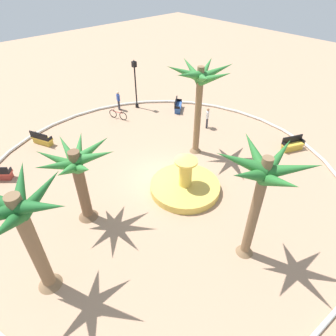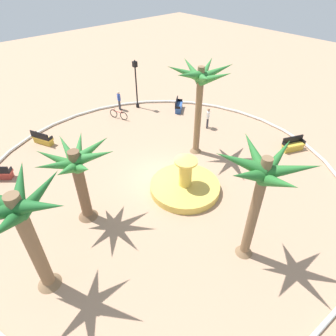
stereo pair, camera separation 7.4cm
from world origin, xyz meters
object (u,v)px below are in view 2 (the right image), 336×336
Objects in this scene: fountain at (185,186)px; palm_tree_near_fountain at (261,183)px; bicycle_red_frame at (119,114)px; palm_tree_mid_plaza at (77,169)px; person_cyclist_helmet at (119,100)px; palm_tree_far_side at (22,223)px; bench_southwest at (178,107)px; palm_tree_by_curb at (200,85)px; bench_north at (43,139)px; bench_west at (293,146)px; person_cyclist_photo at (208,117)px; lamppost at (136,80)px.

palm_tree_near_fountain is at bearing 78.25° from fountain.
bicycle_red_frame is at bearing -102.38° from fountain.
palm_tree_mid_plaza is 2.67× the size of person_cyclist_helmet.
bench_southwest is at bearing -152.04° from palm_tree_far_side.
bench_southwest is at bearing 136.33° from person_cyclist_helmet.
palm_tree_mid_plaza is 2.71× the size of bicycle_red_frame.
palm_tree_by_curb is 1.15× the size of palm_tree_far_side.
bench_north is (-1.22, -8.49, -2.82)m from palm_tree_mid_plaza.
bench_west is at bearing 99.45° from bench_southwest.
person_cyclist_photo is at bearing -129.85° from palm_tree_near_fountain.
palm_tree_by_curb is (-4.43, -7.30, 0.51)m from palm_tree_near_fountain.
fountain is at bearing -13.47° from bench_west.
person_cyclist_helmet is at bearing -43.67° from bench_southwest.
person_cyclist_photo is (2.06, -6.11, 0.58)m from bench_west.
palm_tree_by_curb is 3.69× the size of bench_west.
bicycle_red_frame is (4.73, -2.18, 0.04)m from bench_southwest.
bench_west is at bearing 135.22° from bench_north.
palm_tree_near_fountain is 10.74m from bench_west.
fountain is 2.61× the size of bench_southwest.
palm_tree_far_side is at bearing 36.14° from palm_tree_mid_plaza.
bench_southwest is at bearing 166.29° from bench_north.
fountain is at bearing 32.06° from person_cyclist_photo.
palm_tree_by_curb reaches higher than fountain.
palm_tree_mid_plaza is at bearing -20.35° from fountain.
palm_tree_far_side is at bearing 67.84° from bench_north.
person_cyclist_photo is at bearing 126.17° from bicycle_red_frame.
lamppost is at bearing -110.00° from palm_tree_near_fountain.
palm_tree_mid_plaza is at bearing 47.07° from bicycle_red_frame.
bench_north is (-4.41, -10.83, -3.45)m from palm_tree_far_side.
bench_southwest is at bearing -80.55° from bench_west.
fountain is at bearing 66.41° from lamppost.
bench_west is (-5.14, 4.40, -4.43)m from palm_tree_by_curb.
lamppost is at bearing -74.29° from person_cyclist_photo.
fountain is 11.79m from lamppost.
person_cyclist_helmet is 7.95m from person_cyclist_photo.
bench_southwest is at bearing 128.45° from lamppost.
palm_tree_near_fountain reaches higher than lamppost.
palm_tree_by_curb reaches higher than bicycle_red_frame.
palm_tree_mid_plaza is at bearing -58.47° from palm_tree_near_fountain.
bench_north is at bearing -31.21° from person_cyclist_photo.
bench_west reaches higher than bicycle_red_frame.
palm_tree_mid_plaza is (8.66, 0.40, -1.61)m from palm_tree_by_curb.
palm_tree_far_side is 15.22m from bicycle_red_frame.
palm_tree_near_fountain is 1.06× the size of palm_tree_far_side.
bench_north is at bearing -112.16° from palm_tree_far_side.
bench_west is at bearing 108.59° from person_cyclist_photo.
palm_tree_mid_plaza is 9.03m from bench_north.
bicycle_red_frame is at bearing -24.74° from bench_southwest.
bench_north is 8.93m from lamppost.
lamppost reaches higher than bench_west.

